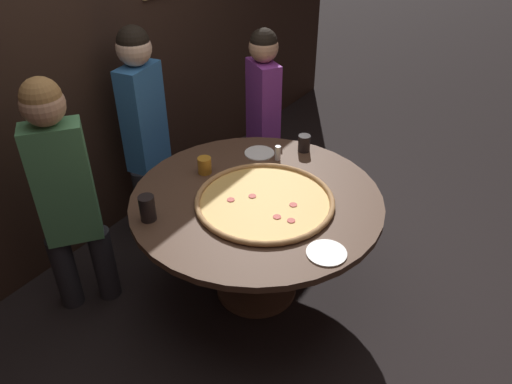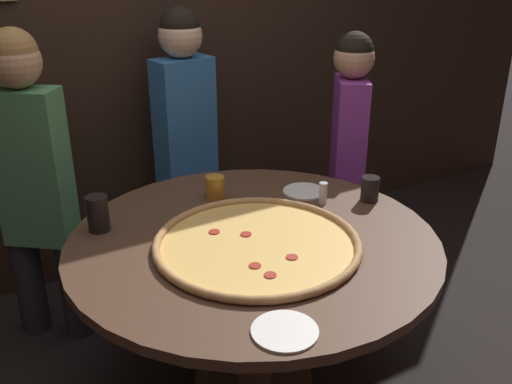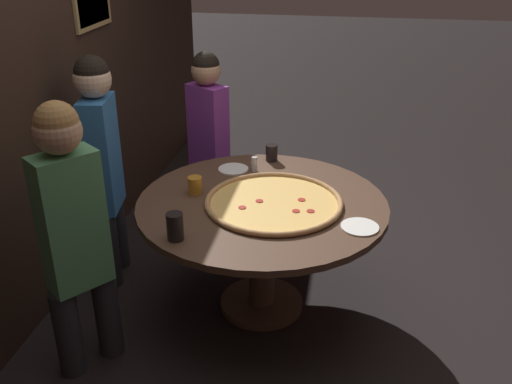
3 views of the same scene
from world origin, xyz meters
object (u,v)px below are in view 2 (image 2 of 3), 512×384
at_px(drink_cup_near_right, 215,187).
at_px(drink_cup_centre_back, 98,213).
at_px(dining_table, 253,269).
at_px(diner_side_left, 185,131).
at_px(white_plate_near_front, 285,331).
at_px(drink_cup_beside_pizza, 370,189).
at_px(diner_centre_back, 348,146).
at_px(giant_pizza, 257,243).
at_px(condiment_shaker, 323,193).
at_px(white_plate_beside_cup, 304,191).
at_px(diner_far_right, 33,175).

distance_m(drink_cup_near_right, drink_cup_centre_back, 0.55).
distance_m(dining_table, diner_side_left, 1.10).
height_order(drink_cup_near_right, drink_cup_centre_back, drink_cup_centre_back).
bearing_deg(drink_cup_centre_back, white_plate_near_front, -72.87).
bearing_deg(drink_cup_beside_pizza, diner_centre_back, 60.75).
relative_size(dining_table, giant_pizza, 1.83).
distance_m(drink_cup_beside_pizza, diner_side_left, 1.11).
xyz_separation_m(drink_cup_centre_back, drink_cup_beside_pizza, (1.13, -0.33, -0.02)).
distance_m(giant_pizza, white_plate_near_front, 0.53).
distance_m(dining_table, drink_cup_centre_back, 0.66).
bearing_deg(giant_pizza, condiment_shaker, 23.20).
relative_size(white_plate_beside_cup, diner_side_left, 0.13).
relative_size(white_plate_beside_cup, white_plate_near_front, 0.97).
relative_size(drink_cup_centre_back, diner_far_right, 0.10).
xyz_separation_m(drink_cup_centre_back, condiment_shaker, (0.93, -0.24, -0.02)).
bearing_deg(white_plate_beside_cup, dining_table, -148.39).
distance_m(drink_cup_centre_back, diner_side_left, 0.97).
xyz_separation_m(white_plate_beside_cup, diner_side_left, (-0.25, 0.79, 0.11)).
bearing_deg(drink_cup_near_right, diner_centre_back, 9.12).
bearing_deg(dining_table, drink_cup_beside_pizza, 3.53).
xyz_separation_m(drink_cup_near_right, white_plate_beside_cup, (0.38, -0.15, -0.05)).
bearing_deg(diner_centre_back, giant_pizza, -25.08).
bearing_deg(dining_table, diner_side_left, 80.32).
height_order(drink_cup_near_right, white_plate_near_front, drink_cup_near_right).
distance_m(drink_cup_beside_pizza, diner_centre_back, 0.59).
distance_m(drink_cup_near_right, drink_cup_beside_pizza, 0.69).
height_order(white_plate_near_front, condiment_shaker, condiment_shaker).
relative_size(drink_cup_near_right, drink_cup_centre_back, 0.70).
height_order(drink_cup_beside_pizza, diner_side_left, diner_side_left).
bearing_deg(condiment_shaker, diner_far_right, 146.41).
bearing_deg(giant_pizza, diner_side_left, 79.75).
bearing_deg(diner_far_right, giant_pizza, 162.70).
height_order(giant_pizza, condiment_shaker, condiment_shaker).
bearing_deg(drink_cup_centre_back, drink_cup_beside_pizza, -16.16).
xyz_separation_m(dining_table, white_plate_near_front, (-0.22, -0.56, 0.15)).
height_order(drink_cup_beside_pizza, white_plate_near_front, drink_cup_beside_pizza).
bearing_deg(white_plate_beside_cup, diner_centre_back, 30.84).
relative_size(giant_pizza, diner_far_right, 0.53).
height_order(drink_cup_centre_back, drink_cup_beside_pizza, drink_cup_centre_back).
relative_size(dining_table, drink_cup_near_right, 14.18).
height_order(dining_table, white_plate_beside_cup, white_plate_beside_cup).
height_order(drink_cup_near_right, condiment_shaker, drink_cup_near_right).
bearing_deg(white_plate_beside_cup, white_plate_near_front, -127.88).
xyz_separation_m(drink_cup_centre_back, diner_far_right, (-0.15, 0.47, 0.03)).
relative_size(diner_far_right, diner_side_left, 0.99).
bearing_deg(white_plate_beside_cup, drink_cup_centre_back, 173.66).
relative_size(giant_pizza, drink_cup_near_right, 7.73).
bearing_deg(white_plate_beside_cup, drink_cup_near_right, 158.69).
bearing_deg(drink_cup_near_right, diner_far_right, 148.44).
bearing_deg(white_plate_beside_cup, diner_far_right, 151.88).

